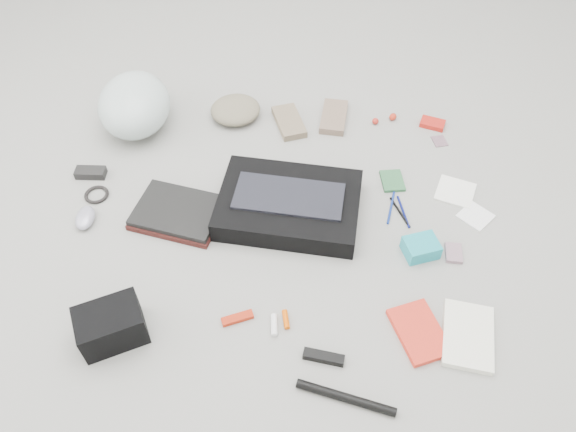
{
  "coord_description": "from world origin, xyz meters",
  "views": [
    {
      "loc": [
        -0.05,
        -1.29,
        1.57
      ],
      "look_at": [
        0.0,
        0.0,
        0.05
      ],
      "focal_mm": 35.0,
      "sensor_mm": 36.0,
      "label": 1
    }
  ],
  "objects_px": {
    "messenger_bag": "(289,205)",
    "accordion_wallet": "(421,248)",
    "bike_helmet": "(134,105)",
    "camera_bag": "(111,325)",
    "laptop": "(178,210)",
    "book_red": "(419,332)"
  },
  "relations": [
    {
      "from": "laptop",
      "to": "book_red",
      "type": "xyz_separation_m",
      "value": [
        0.79,
        -0.51,
        -0.02
      ]
    },
    {
      "from": "accordion_wallet",
      "to": "bike_helmet",
      "type": "bearing_deg",
      "value": 132.58
    },
    {
      "from": "laptop",
      "to": "bike_helmet",
      "type": "height_order",
      "value": "bike_helmet"
    },
    {
      "from": "laptop",
      "to": "camera_bag",
      "type": "bearing_deg",
      "value": -89.11
    },
    {
      "from": "book_red",
      "to": "accordion_wallet",
      "type": "distance_m",
      "value": 0.32
    },
    {
      "from": "bike_helmet",
      "to": "messenger_bag",
      "type": "bearing_deg",
      "value": -40.54
    },
    {
      "from": "camera_bag",
      "to": "accordion_wallet",
      "type": "height_order",
      "value": "camera_bag"
    },
    {
      "from": "bike_helmet",
      "to": "camera_bag",
      "type": "height_order",
      "value": "bike_helmet"
    },
    {
      "from": "messenger_bag",
      "to": "bike_helmet",
      "type": "xyz_separation_m",
      "value": [
        -0.61,
        0.51,
        0.07
      ]
    },
    {
      "from": "laptop",
      "to": "book_red",
      "type": "distance_m",
      "value": 0.94
    },
    {
      "from": "camera_bag",
      "to": "accordion_wallet",
      "type": "xyz_separation_m",
      "value": [
        1.0,
        0.28,
        -0.03
      ]
    },
    {
      "from": "bike_helmet",
      "to": "book_red",
      "type": "xyz_separation_m",
      "value": [
        1.0,
        -1.03,
        -0.1
      ]
    },
    {
      "from": "messenger_bag",
      "to": "accordion_wallet",
      "type": "xyz_separation_m",
      "value": [
        0.45,
        -0.2,
        -0.01
      ]
    },
    {
      "from": "laptop",
      "to": "camera_bag",
      "type": "relative_size",
      "value": 1.56
    },
    {
      "from": "laptop",
      "to": "accordion_wallet",
      "type": "bearing_deg",
      "value": 5.36
    },
    {
      "from": "bike_helmet",
      "to": "book_red",
      "type": "height_order",
      "value": "bike_helmet"
    },
    {
      "from": "camera_bag",
      "to": "accordion_wallet",
      "type": "bearing_deg",
      "value": -4.98
    },
    {
      "from": "camera_bag",
      "to": "accordion_wallet",
      "type": "relative_size",
      "value": 1.7
    },
    {
      "from": "book_red",
      "to": "accordion_wallet",
      "type": "xyz_separation_m",
      "value": [
        0.06,
        0.31,
        0.02
      ]
    },
    {
      "from": "laptop",
      "to": "messenger_bag",
      "type": "bearing_deg",
      "value": 18.92
    },
    {
      "from": "messenger_bag",
      "to": "accordion_wallet",
      "type": "relative_size",
      "value": 4.43
    },
    {
      "from": "laptop",
      "to": "accordion_wallet",
      "type": "xyz_separation_m",
      "value": [
        0.85,
        -0.2,
        -0.0
      ]
    }
  ]
}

